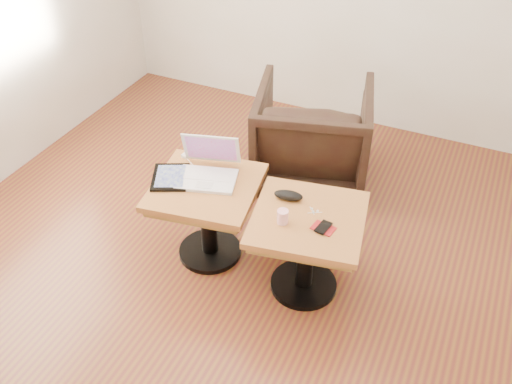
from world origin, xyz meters
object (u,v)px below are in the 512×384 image
at_px(side_table_left, 207,203).
at_px(striped_cup, 283,217).
at_px(side_table_right, 307,235).
at_px(armchair, 312,135).
at_px(laptop, 208,169).

relative_size(side_table_left, striped_cup, 8.70).
xyz_separation_m(side_table_right, armchair, (-0.36, 1.07, -0.04)).
relative_size(side_table_right, laptop, 1.69).
height_order(side_table_left, striped_cup, striped_cup).
distance_m(side_table_right, striped_cup, 0.24).
bearing_deg(armchair, side_table_left, 59.11).
relative_size(side_table_right, armchair, 0.86).
xyz_separation_m(laptop, striped_cup, (0.57, -0.21, -0.01)).
relative_size(side_table_left, side_table_right, 0.99).
bearing_deg(armchair, striped_cup, 86.79).
bearing_deg(laptop, armchair, 55.48).
relative_size(laptop, striped_cup, 5.21).
height_order(side_table_right, laptop, laptop).
distance_m(side_table_left, armchair, 1.09).
distance_m(laptop, armchair, 1.04).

